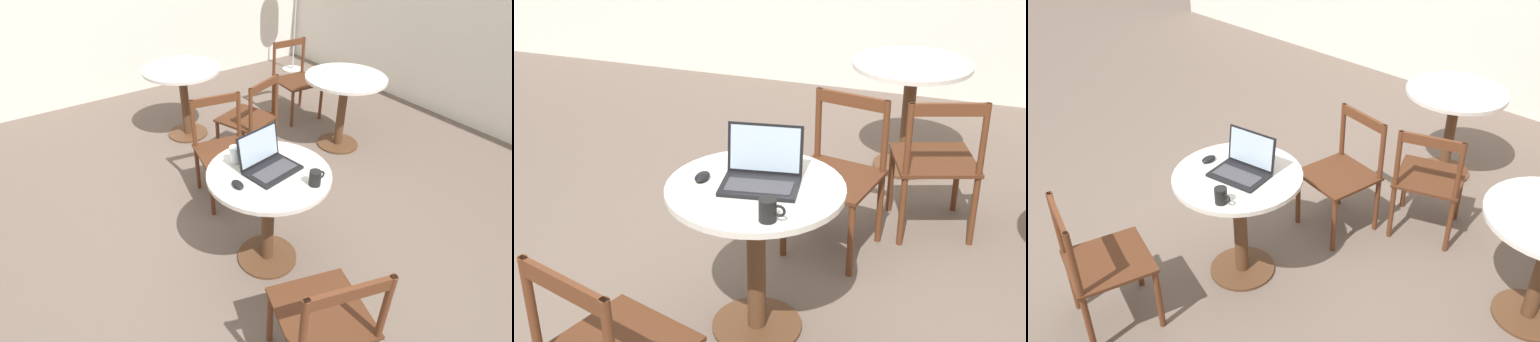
% 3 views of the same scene
% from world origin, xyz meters
% --- Properties ---
extents(ground_plane, '(16.00, 16.00, 0.00)m').
position_xyz_m(ground_plane, '(0.00, 0.00, 0.00)').
color(ground_plane, '#66564C').
extents(cafe_table_near, '(0.79, 0.79, 0.76)m').
position_xyz_m(cafe_table_near, '(0.10, -0.28, 0.57)').
color(cafe_table_near, '#51331E').
rests_on(cafe_table_near, ground_plane).
extents(cafe_table_far, '(0.79, 0.79, 0.76)m').
position_xyz_m(cafe_table_far, '(0.47, 1.72, 0.57)').
color(cafe_table_far, '#51331E').
rests_on(cafe_table_far, ground_plane).
extents(chair_near_back, '(0.53, 0.53, 0.86)m').
position_xyz_m(chair_near_back, '(0.26, 0.57, 0.44)').
color(chair_near_back, '#562D19').
rests_on(chair_near_back, ground_plane).
extents(chair_far_front, '(0.57, 0.57, 0.86)m').
position_xyz_m(chair_far_front, '(0.75, 0.90, 0.44)').
color(chair_far_front, '#562D19').
rests_on(chair_far_front, ground_plane).
extents(laptop, '(0.37, 0.31, 0.24)m').
position_xyz_m(laptop, '(0.12, -0.25, 0.80)').
color(laptop, black).
rests_on(laptop, cafe_table_near).
extents(mouse, '(0.06, 0.10, 0.03)m').
position_xyz_m(mouse, '(-0.14, -0.30, 0.77)').
color(mouse, black).
rests_on(mouse, cafe_table_near).
extents(mug, '(0.11, 0.07, 0.09)m').
position_xyz_m(mug, '(0.25, -0.54, 0.80)').
color(mug, black).
rests_on(mug, cafe_table_near).
extents(drinking_glass, '(0.07, 0.07, 0.11)m').
position_xyz_m(drinking_glass, '(-0.01, -0.06, 0.81)').
color(drinking_glass, silver).
rests_on(drinking_glass, cafe_table_near).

